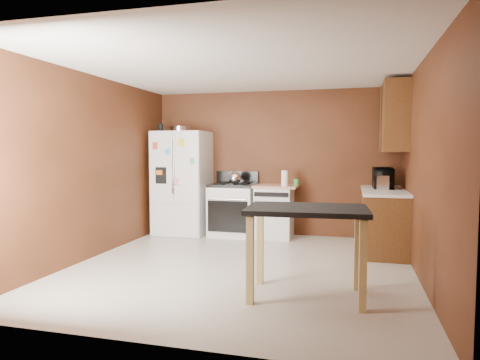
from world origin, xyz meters
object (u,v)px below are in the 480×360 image
at_px(green_canister, 296,182).
at_px(island, 307,221).
at_px(roasting_pan, 181,129).
at_px(kettle, 235,178).
at_px(toaster, 382,182).
at_px(gas_range, 233,209).
at_px(paper_towel, 285,178).
at_px(refrigerator, 182,183).
at_px(microwave, 383,179).
at_px(dishwasher, 274,211).
at_px(pen_cup, 161,128).

relative_size(green_canister, island, 0.08).
bearing_deg(green_canister, roasting_pan, -177.88).
bearing_deg(kettle, toaster, -7.84).
height_order(green_canister, gas_range, gas_range).
relative_size(paper_towel, refrigerator, 0.14).
height_order(microwave, dishwasher, microwave).
bearing_deg(island, microwave, 70.68).
distance_m(roasting_pan, refrigerator, 0.95).
xyz_separation_m(kettle, dishwasher, (0.65, 0.15, -0.55)).
bearing_deg(green_canister, paper_towel, -127.68).
bearing_deg(dishwasher, microwave, -9.99).
relative_size(toaster, dishwasher, 0.32).
relative_size(microwave, dishwasher, 0.58).
distance_m(roasting_pan, gas_range, 1.68).
bearing_deg(pen_cup, kettle, 1.68).
height_order(gas_range, dishwasher, gas_range).
bearing_deg(paper_towel, dishwasher, 141.30).
bearing_deg(paper_towel, gas_range, 171.72).
distance_m(paper_towel, dishwasher, 0.62).
relative_size(roasting_pan, toaster, 1.30).
distance_m(green_canister, island, 2.91).
bearing_deg(paper_towel, pen_cup, -179.29).
height_order(kettle, toaster, same).
bearing_deg(roasting_pan, toaster, -7.43).
bearing_deg(toaster, microwave, 74.45).
height_order(pen_cup, paper_towel, pen_cup).
xyz_separation_m(roasting_pan, dishwasher, (1.67, 0.03, -1.39)).
distance_m(paper_towel, refrigerator, 1.83).
bearing_deg(toaster, refrigerator, 168.98).
distance_m(kettle, toaster, 2.36).
bearing_deg(microwave, roasting_pan, 83.27).
height_order(toaster, microwave, microwave).
bearing_deg(island, toaster, 70.13).
bearing_deg(island, pen_cup, 136.96).
bearing_deg(paper_towel, microwave, -5.44).
bearing_deg(pen_cup, paper_towel, 0.71).
height_order(pen_cup, green_canister, pen_cup).
bearing_deg(dishwasher, green_canister, 7.21).
xyz_separation_m(toaster, microwave, (0.03, 0.16, 0.04)).
bearing_deg(microwave, paper_towel, 82.44).
relative_size(kettle, toaster, 0.73).
xyz_separation_m(pen_cup, microwave, (3.70, -0.12, -0.82)).
relative_size(kettle, gas_range, 0.19).
bearing_deg(dishwasher, paper_towel, -38.70).
height_order(pen_cup, refrigerator, pen_cup).
height_order(refrigerator, gas_range, refrigerator).
relative_size(toaster, gas_range, 0.26).
distance_m(pen_cup, dishwasher, 2.44).
bearing_deg(microwave, kettle, 84.09).
distance_m(roasting_pan, dishwasher, 2.17).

